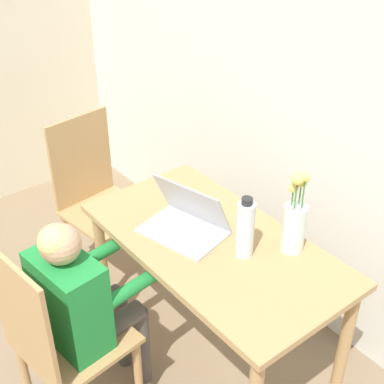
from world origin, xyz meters
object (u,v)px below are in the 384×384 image
Objects in this scene: laptop at (186,220)px; chair_occupied at (58,341)px; chair_spare at (98,200)px; flower_vase at (295,221)px; water_bottle at (245,229)px; person_seated at (82,299)px.

chair_occupied is at bearing -108.11° from laptop.
chair_spare is 2.46× the size of laptop.
flower_vase is 0.19m from water_bottle.
chair_occupied is 0.19m from person_seated.
chair_spare is 1.17m from water_bottle.
laptop is at bearing -99.29° from chair_spare.
person_seated reaches higher than chair_occupied.
chair_occupied is 1.00× the size of chair_spare.
person_seated is 2.77× the size of flower_vase.
person_seated is 2.62× the size of laptop.
water_bottle is at bearing -118.44° from flower_vase.
chair_spare is 0.90m from laptop.
chair_spare is 3.60× the size of water_bottle.
flower_vase is at bearing 20.73° from laptop.
flower_vase is at bearing -126.69° from person_seated.
flower_vase reaches higher than chair_spare.
water_bottle is at bearing -94.80° from chair_spare.
chair_occupied and chair_spare have the same top height.
chair_spare is 1.28m from flower_vase.
chair_spare is at bearing -169.43° from flower_vase.
laptop is (0.06, 0.48, 0.20)m from person_seated.
flower_vase is at bearing -121.98° from chair_occupied.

